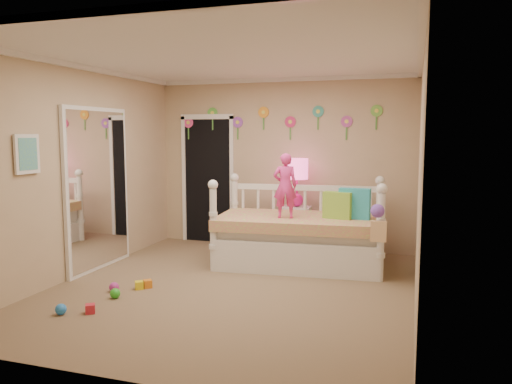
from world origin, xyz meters
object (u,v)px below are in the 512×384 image
(table_lamp, at_px, (297,175))
(daybed, at_px, (300,221))
(child, at_px, (285,186))
(nightstand, at_px, (296,229))

(table_lamp, bearing_deg, daybed, -73.76)
(child, distance_m, nightstand, 1.18)
(daybed, xyz_separation_m, table_lamp, (-0.21, 0.72, 0.56))
(nightstand, bearing_deg, daybed, -77.45)
(daybed, xyz_separation_m, child, (-0.16, -0.19, 0.49))
(daybed, relative_size, nightstand, 3.21)
(daybed, height_order, nightstand, daybed)
(child, height_order, nightstand, child)
(nightstand, bearing_deg, child, -90.28)
(daybed, relative_size, child, 2.61)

